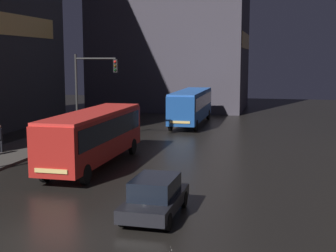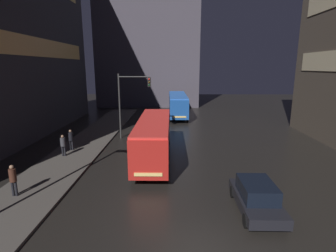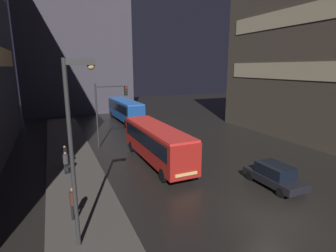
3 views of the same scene
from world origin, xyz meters
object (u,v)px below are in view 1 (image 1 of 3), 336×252
pedestrian_near (0,136)px  traffic_light_main (90,84)px  car_taxi (155,196)px  bus_near (94,133)px  bus_far (191,104)px

pedestrian_near → traffic_light_main: size_ratio=0.28×
car_taxi → pedestrian_near: pedestrian_near is taller
bus_near → car_taxi: (5.62, -7.43, -1.15)m
traffic_light_main → bus_near: bearing=-65.8°
bus_far → car_taxi: bus_far is taller
bus_near → pedestrian_near: bus_near is taller
bus_far → pedestrian_near: bus_far is taller
bus_near → pedestrian_near: (-7.13, 1.66, -0.73)m
bus_far → pedestrian_near: size_ratio=6.20×
car_taxi → bus_near: bearing=-52.7°
bus_near → pedestrian_near: 7.36m
bus_far → bus_near: bearing=82.0°
pedestrian_near → traffic_light_main: 6.98m
car_taxi → traffic_light_main: (-8.38, 13.55, 3.54)m
pedestrian_near → car_taxi: bearing=41.9°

